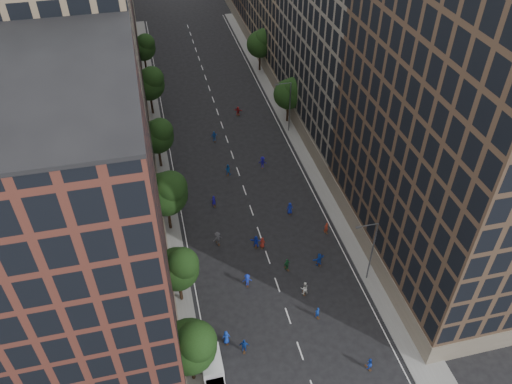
% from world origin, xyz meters
% --- Properties ---
extents(ground, '(240.00, 240.00, 0.00)m').
position_xyz_m(ground, '(0.00, 40.00, 0.00)').
color(ground, black).
rests_on(ground, ground).
extents(sidewalk_left, '(4.00, 105.00, 0.15)m').
position_xyz_m(sidewalk_left, '(-12.00, 47.50, 0.07)').
color(sidewalk_left, slate).
rests_on(sidewalk_left, ground).
extents(sidewalk_right, '(4.00, 105.00, 0.15)m').
position_xyz_m(sidewalk_right, '(12.00, 47.50, 0.07)').
color(sidewalk_right, slate).
rests_on(sidewalk_right, ground).
extents(bldg_left_a, '(14.00, 22.00, 30.00)m').
position_xyz_m(bldg_left_a, '(-19.00, 11.00, 15.00)').
color(bldg_left_a, '#542920').
rests_on(bldg_left_a, ground).
extents(bldg_left_b, '(14.00, 26.00, 34.00)m').
position_xyz_m(bldg_left_b, '(-19.00, 35.00, 17.00)').
color(bldg_left_b, '#877358').
rests_on(bldg_left_b, ground).
extents(bldg_left_c, '(14.00, 20.00, 28.00)m').
position_xyz_m(bldg_left_c, '(-19.00, 58.00, 14.00)').
color(bldg_left_c, '#542920').
rests_on(bldg_left_c, ground).
extents(bldg_right_a, '(14.00, 30.00, 36.00)m').
position_xyz_m(bldg_right_a, '(19.00, 15.00, 18.00)').
color(bldg_right_a, '#493527').
rests_on(bldg_right_a, ground).
extents(bldg_right_b, '(14.00, 28.00, 33.00)m').
position_xyz_m(bldg_right_b, '(19.00, 44.00, 16.50)').
color(bldg_right_b, '#6F685C').
rests_on(bldg_right_b, ground).
extents(tree_left_0, '(5.20, 5.20, 8.83)m').
position_xyz_m(tree_left_0, '(-11.01, 3.85, 5.96)').
color(tree_left_0, black).
rests_on(tree_left_0, ground).
extents(tree_left_1, '(4.80, 4.80, 8.21)m').
position_xyz_m(tree_left_1, '(-11.02, 13.86, 5.55)').
color(tree_left_1, black).
rests_on(tree_left_1, ground).
extents(tree_left_2, '(5.60, 5.60, 9.45)m').
position_xyz_m(tree_left_2, '(-10.99, 25.83, 6.36)').
color(tree_left_2, black).
rests_on(tree_left_2, ground).
extents(tree_left_3, '(5.00, 5.00, 8.58)m').
position_xyz_m(tree_left_3, '(-11.02, 39.85, 5.82)').
color(tree_left_3, black).
rests_on(tree_left_3, ground).
extents(tree_left_4, '(5.40, 5.40, 9.08)m').
position_xyz_m(tree_left_4, '(-11.00, 55.84, 6.10)').
color(tree_left_4, black).
rests_on(tree_left_4, ground).
extents(tree_left_5, '(4.80, 4.80, 8.33)m').
position_xyz_m(tree_left_5, '(-11.02, 71.86, 5.68)').
color(tree_left_5, black).
rests_on(tree_left_5, ground).
extents(tree_right_a, '(5.00, 5.00, 8.39)m').
position_xyz_m(tree_right_a, '(11.38, 47.85, 5.63)').
color(tree_right_a, black).
rests_on(tree_right_a, ground).
extents(tree_right_b, '(5.20, 5.20, 8.83)m').
position_xyz_m(tree_right_b, '(11.39, 67.85, 5.96)').
color(tree_right_b, black).
rests_on(tree_right_b, ground).
extents(streetlamp_near, '(2.64, 0.22, 9.06)m').
position_xyz_m(streetlamp_near, '(10.37, 12.00, 5.17)').
color(streetlamp_near, '#595B60').
rests_on(streetlamp_near, ground).
extents(streetlamp_far, '(2.64, 0.22, 9.06)m').
position_xyz_m(streetlamp_far, '(10.37, 45.00, 5.17)').
color(streetlamp_far, '#595B60').
rests_on(streetlamp_far, ground).
extents(cargo_van, '(2.18, 4.59, 2.43)m').
position_xyz_m(cargo_van, '(-9.30, 3.79, 1.28)').
color(cargo_van, silver).
rests_on(cargo_van, ground).
extents(skater_0, '(0.92, 0.66, 1.75)m').
position_xyz_m(skater_0, '(-7.27, 7.28, 0.88)').
color(skater_0, '#163BB6').
rests_on(skater_0, ground).
extents(skater_1, '(0.62, 0.49, 1.51)m').
position_xyz_m(skater_1, '(3.07, 8.14, 0.76)').
color(skater_1, navy).
rests_on(skater_1, ground).
extents(skater_2, '(0.88, 0.79, 1.51)m').
position_xyz_m(skater_2, '(6.09, 1.00, 0.75)').
color(skater_2, '#163AB9').
rests_on(skater_2, ground).
extents(skater_3, '(1.16, 0.74, 1.71)m').
position_xyz_m(skater_3, '(-3.45, 14.32, 0.85)').
color(skater_3, '#162EB8').
rests_on(skater_3, ground).
extents(skater_4, '(1.14, 0.71, 1.82)m').
position_xyz_m(skater_4, '(-5.65, 5.84, 0.91)').
color(skater_4, navy).
rests_on(skater_4, ground).
extents(skater_5, '(1.76, 1.02, 1.81)m').
position_xyz_m(skater_5, '(5.75, 15.39, 0.90)').
color(skater_5, '#153CAC').
rests_on(skater_5, ground).
extents(skater_6, '(0.88, 0.74, 1.54)m').
position_xyz_m(skater_6, '(-0.24, 19.88, 0.77)').
color(skater_6, maroon).
rests_on(skater_6, ground).
extents(skater_7, '(0.67, 0.53, 1.61)m').
position_xyz_m(skater_7, '(8.50, 20.53, 0.81)').
color(skater_7, '#A12D1A').
rests_on(skater_7, ground).
extents(skater_8, '(0.95, 0.78, 1.82)m').
position_xyz_m(skater_8, '(2.66, 11.56, 0.91)').
color(skater_8, white).
rests_on(skater_8, ground).
extents(skater_9, '(1.39, 1.04, 1.92)m').
position_xyz_m(skater_9, '(-5.61, 21.76, 0.96)').
color(skater_9, '#3F3F44').
rests_on(skater_9, ground).
extents(skater_10, '(1.07, 0.75, 1.68)m').
position_xyz_m(skater_10, '(1.76, 15.59, 0.84)').
color(skater_10, '#1A592E').
rests_on(skater_10, ground).
extents(skater_11, '(1.62, 0.95, 1.67)m').
position_xyz_m(skater_11, '(-0.99, 20.19, 0.83)').
color(skater_11, '#162CB4').
rests_on(skater_11, ground).
extents(skater_12, '(0.86, 0.57, 1.74)m').
position_xyz_m(skater_12, '(4.94, 25.20, 0.87)').
color(skater_12, navy).
rests_on(skater_12, ground).
extents(skater_13, '(0.74, 0.62, 1.74)m').
position_xyz_m(skater_13, '(-4.88, 29.09, 0.87)').
color(skater_13, '#1F15AE').
rests_on(skater_13, ground).
extents(skater_14, '(1.05, 0.95, 1.78)m').
position_xyz_m(skater_14, '(-1.63, 35.65, 0.89)').
color(skater_14, '#134EA1').
rests_on(skater_14, ground).
extents(skater_15, '(1.35, 1.01, 1.86)m').
position_xyz_m(skater_15, '(3.85, 36.19, 0.93)').
color(skater_15, '#181190').
rests_on(skater_15, ground).
extents(skater_16, '(1.13, 0.65, 1.81)m').
position_xyz_m(skater_16, '(-2.08, 44.91, 0.91)').
color(skater_16, '#1650B5').
rests_on(skater_16, ground).
extents(skater_17, '(1.56, 1.00, 1.61)m').
position_xyz_m(skater_17, '(3.35, 52.00, 0.81)').
color(skater_17, '#AF1D20').
rests_on(skater_17, ground).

